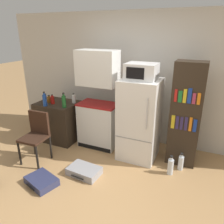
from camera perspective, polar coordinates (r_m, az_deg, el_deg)
ground_plane at (r=3.23m, az=-4.60°, el=-21.58°), size 24.00×24.00×0.00m
wall_back at (r=4.30m, az=10.32°, el=8.04°), size 6.40×0.10×2.51m
side_table at (r=4.67m, az=-13.64°, el=-2.26°), size 0.80×0.64×0.80m
kitchen_hutch at (r=4.13m, az=-3.60°, el=1.98°), size 0.75×0.46×1.85m
refrigerator at (r=3.80m, az=7.14°, el=-2.07°), size 0.65×0.64×1.42m
microwave at (r=3.57m, az=7.73°, el=10.47°), size 0.49×0.40×0.26m
bookshelf at (r=3.75m, az=18.69°, el=-0.77°), size 0.48×0.34×1.74m
bottle_blue_soda at (r=4.36m, az=-17.18°, el=3.01°), size 0.08×0.08×0.28m
bottle_amber_beer at (r=4.56m, az=-16.10°, el=3.18°), size 0.08×0.08×0.15m
bottle_clear_short at (r=4.66m, az=-16.93°, el=3.47°), size 0.08×0.08×0.16m
bottle_milk_white at (r=4.42m, az=-9.97°, el=3.39°), size 0.08×0.08×0.20m
bottle_ketchup_red at (r=4.46m, az=-15.29°, el=3.06°), size 0.08×0.08×0.19m
bottle_green_tall at (r=4.18m, az=-12.46°, el=2.74°), size 0.08×0.08×0.28m
chair at (r=3.98m, az=-19.11°, el=-5.05°), size 0.42×0.42×0.88m
suitcase_large_flat at (r=3.63m, az=-7.28°, el=-15.04°), size 0.53×0.39×0.12m
suitcase_small_flat at (r=3.58m, az=-17.93°, el=-16.78°), size 0.54×0.45×0.11m
water_bottle_front at (r=3.69m, az=15.04°, el=-13.55°), size 0.09×0.09×0.33m
water_bottle_middle at (r=3.85m, az=17.53°, el=-12.50°), size 0.09×0.09×0.30m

